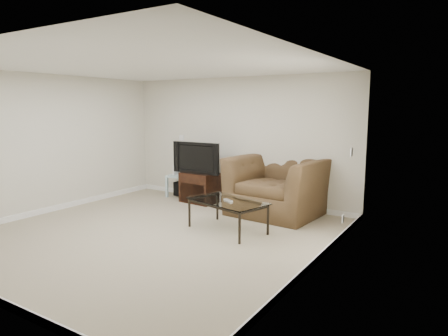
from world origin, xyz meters
The scene contains 18 objects.
floor centered at (0.00, 0.00, 0.00)m, with size 5.00×5.00×0.00m, color tan.
ceiling centered at (0.00, 0.00, 2.50)m, with size 5.00×5.00×0.00m, color white.
wall_back centered at (0.00, 2.50, 1.25)m, with size 5.00×0.02×2.50m, color silver.
wall_left centered at (-2.50, 0.00, 1.25)m, with size 0.02×5.00×2.50m, color silver.
wall_right centered at (2.50, 0.00, 1.25)m, with size 0.02×5.00×2.50m, color silver.
plate_back centered at (-1.40, 2.49, 1.25)m, with size 0.12×0.02×0.12m, color white.
plate_right_switch centered at (2.49, 1.60, 1.25)m, with size 0.02×0.09×0.13m, color white.
plate_right_outlet centered at (2.49, 1.30, 0.30)m, with size 0.02×0.08×0.12m, color white.
tv_stand centered at (-0.60, 2.05, 0.30)m, with size 0.73×0.51×0.61m, color black, non-canonical shape.
dvd_player centered at (-0.60, 2.01, 0.51)m, with size 0.39×0.27×0.05m, color black.
television centered at (-0.60, 2.02, 0.92)m, with size 1.01×0.20×0.62m, color black.
side_table centered at (-1.27, 2.28, 0.24)m, with size 0.49×0.49×0.47m, color #AAC2CF, non-canonical shape.
subwoofer centered at (-1.24, 2.30, 0.17)m, with size 0.29×0.29×0.29m, color black.
game_console centered at (-1.38, 2.25, 0.58)m, with size 0.05×0.16×0.22m, color white.
game_case centered at (-1.21, 2.26, 0.56)m, with size 0.05×0.14×0.19m, color silver.
recliner centered at (1.10, 2.05, 0.69)m, with size 1.57×1.02×1.37m, color brown.
coffee_table centered at (0.86, 0.73, 0.24)m, with size 1.22×0.69×0.48m, color black, non-canonical shape.
remote centered at (0.88, 0.71, 0.49)m, with size 0.19×0.05×0.02m, color #B2B2B7.
Camera 1 is at (4.01, -4.40, 1.91)m, focal length 32.00 mm.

